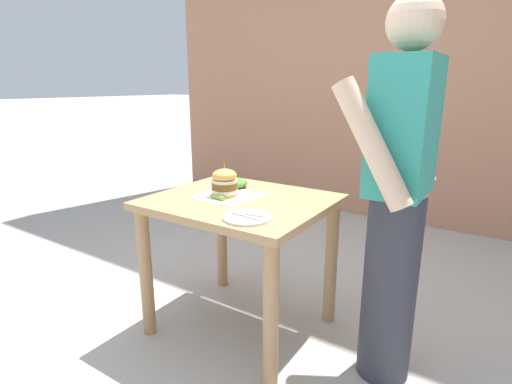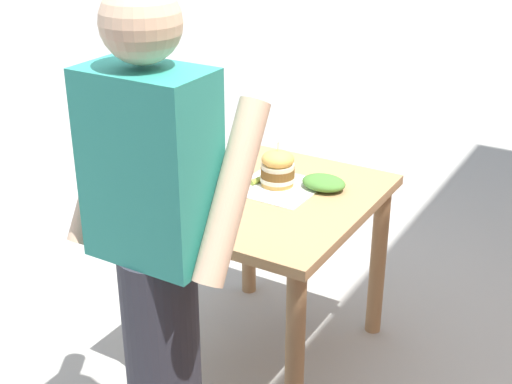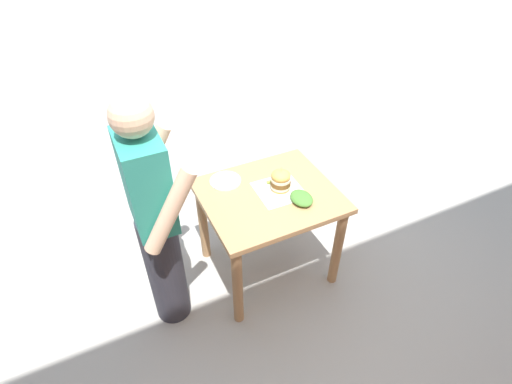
# 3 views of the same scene
# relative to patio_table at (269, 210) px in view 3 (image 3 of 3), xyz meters

# --- Properties ---
(ground_plane) EXTENTS (80.00, 80.00, 0.00)m
(ground_plane) POSITION_rel_patio_table_xyz_m (0.00, 0.00, -0.62)
(ground_plane) COLOR #ADAAA3
(patio_table) EXTENTS (0.79, 0.91, 0.76)m
(patio_table) POSITION_rel_patio_table_xyz_m (0.00, 0.00, 0.00)
(patio_table) COLOR tan
(patio_table) RESTS_ON ground
(serving_paper) EXTENTS (0.32, 0.32, 0.00)m
(serving_paper) POSITION_rel_patio_table_xyz_m (0.00, -0.08, 0.15)
(serving_paper) COLOR white
(serving_paper) RESTS_ON patio_table
(sandwich) EXTENTS (0.14, 0.14, 0.18)m
(sandwich) POSITION_rel_patio_table_xyz_m (0.01, -0.09, 0.22)
(sandwich) COLOR gold
(sandwich) RESTS_ON serving_paper
(pickle_spear) EXTENTS (0.05, 0.10, 0.02)m
(pickle_spear) POSITION_rel_patio_table_xyz_m (0.09, -0.08, 0.16)
(pickle_spear) COLOR #8EA83D
(pickle_spear) RESTS_ON serving_paper
(side_plate_with_forks) EXTENTS (0.22, 0.22, 0.02)m
(side_plate_with_forks) POSITION_rel_patio_table_xyz_m (0.25, 0.22, 0.15)
(side_plate_with_forks) COLOR white
(side_plate_with_forks) RESTS_ON patio_table
(side_salad) EXTENTS (0.18, 0.14, 0.05)m
(side_salad) POSITION_rel_patio_table_xyz_m (-0.16, -0.16, 0.17)
(side_salad) COLOR #477F33
(side_salad) RESTS_ON patio_table
(diner_across_table) EXTENTS (0.55, 0.35, 1.69)m
(diner_across_table) POSITION_rel_patio_table_xyz_m (-0.06, 0.78, 0.27)
(diner_across_table) COLOR #33333D
(diner_across_table) RESTS_ON ground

